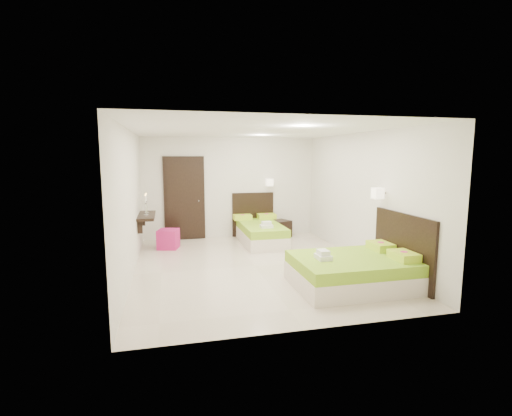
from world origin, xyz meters
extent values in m
plane|color=beige|center=(0.00, 0.00, 0.00)|extent=(5.50, 5.50, 0.00)
cube|color=beige|center=(0.59, 1.82, 0.15)|extent=(0.93, 1.86, 0.30)
cube|color=#70A51A|center=(0.59, 1.82, 0.39)|extent=(0.92, 1.84, 0.19)
cube|color=black|center=(0.59, 2.72, 0.58)|extent=(1.11, 0.05, 1.16)
cube|color=#B9DC28|center=(0.26, 2.52, 0.55)|extent=(0.46, 0.32, 0.13)
cylinder|color=#E93679|center=(0.26, 2.52, 0.61)|extent=(0.11, 0.11, 0.00)
cube|color=#B9DC28|center=(0.91, 2.52, 0.55)|extent=(0.46, 0.32, 0.13)
cylinder|color=#E93679|center=(0.91, 2.52, 0.61)|extent=(0.11, 0.11, 0.00)
cube|color=silver|center=(0.59, 1.31, 0.52)|extent=(0.28, 0.20, 0.07)
cube|color=silver|center=(0.59, 1.31, 0.59)|extent=(0.21, 0.15, 0.07)
cube|color=white|center=(1.00, 2.57, 1.44)|extent=(0.17, 0.17, 0.19)
cylinder|color=#2D2116|center=(1.00, 2.65, 1.44)|extent=(0.03, 0.16, 0.03)
cube|color=beige|center=(1.30, -1.46, 0.15)|extent=(1.89, 1.42, 0.30)
cube|color=#70A51A|center=(1.30, -1.46, 0.40)|extent=(1.87, 1.40, 0.19)
cube|color=black|center=(2.22, -1.46, 0.59)|extent=(0.05, 1.61, 1.18)
cube|color=#B9DC28|center=(2.01, -1.79, 0.56)|extent=(0.32, 0.47, 0.13)
cylinder|color=#E93679|center=(2.01, -1.79, 0.63)|extent=(0.11, 0.11, 0.00)
cube|color=#B9DC28|center=(2.01, -1.13, 0.56)|extent=(0.32, 0.47, 0.13)
cylinder|color=#E93679|center=(2.01, -1.13, 0.63)|extent=(0.11, 0.11, 0.00)
cube|color=silver|center=(0.79, -1.46, 0.53)|extent=(0.21, 0.28, 0.08)
cube|color=silver|center=(0.79, -1.46, 0.60)|extent=(0.16, 0.21, 0.08)
cube|color=white|center=(2.07, -0.87, 1.46)|extent=(0.17, 0.17, 0.19)
cylinder|color=#2D2116|center=(2.15, -0.87, 1.46)|extent=(0.16, 0.03, 0.03)
cube|color=black|center=(1.25, 2.42, 0.22)|extent=(0.63, 0.60, 0.44)
cube|color=#AA165C|center=(-1.63, 1.82, 0.22)|extent=(0.54, 0.54, 0.44)
cube|color=black|center=(-1.20, 2.71, 1.05)|extent=(1.02, 0.06, 2.14)
cube|color=black|center=(-1.20, 2.67, 1.05)|extent=(0.88, 0.04, 2.06)
cylinder|color=silver|center=(-0.85, 2.64, 1.00)|extent=(0.03, 0.10, 0.03)
cube|color=black|center=(-2.08, 1.60, 0.82)|extent=(0.35, 1.20, 0.06)
cube|color=black|center=(-2.19, 1.15, 0.67)|extent=(0.10, 0.04, 0.30)
cube|color=black|center=(-2.19, 2.05, 0.67)|extent=(0.10, 0.04, 0.30)
cylinder|color=silver|center=(-2.08, 1.45, 0.86)|extent=(0.10, 0.10, 0.02)
cylinder|color=silver|center=(-2.08, 1.45, 0.98)|extent=(0.02, 0.02, 0.22)
cone|color=silver|center=(-2.08, 1.45, 1.11)|extent=(0.07, 0.07, 0.04)
cylinder|color=white|center=(-2.08, 1.45, 1.20)|extent=(0.02, 0.02, 0.15)
sphere|color=#FFB23F|center=(-2.08, 1.45, 1.29)|extent=(0.02, 0.02, 0.02)
cylinder|color=silver|center=(-2.08, 1.75, 0.86)|extent=(0.10, 0.10, 0.02)
cylinder|color=silver|center=(-2.08, 1.75, 0.98)|extent=(0.02, 0.02, 0.22)
cone|color=silver|center=(-2.08, 1.75, 1.11)|extent=(0.07, 0.07, 0.04)
cylinder|color=white|center=(-2.08, 1.75, 1.20)|extent=(0.02, 0.02, 0.15)
sphere|color=#FFB23F|center=(-2.08, 1.75, 1.29)|extent=(0.02, 0.02, 0.02)
camera|label=1|loc=(-1.58, -6.80, 2.13)|focal=26.00mm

